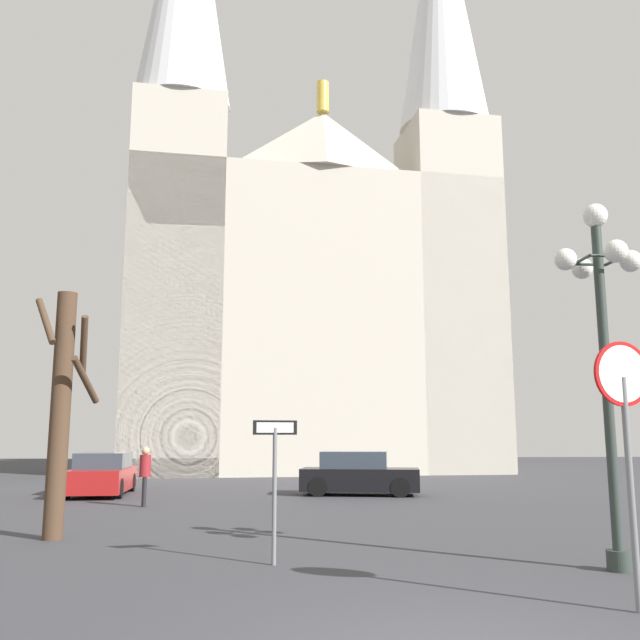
# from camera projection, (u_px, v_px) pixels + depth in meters

# --- Properties ---
(cathedral) EXTENTS (21.53, 12.60, 38.90)m
(cathedral) POSITION_uv_depth(u_px,v_px,m) (312.00, 256.00, 40.65)
(cathedral) COLOR #BCB5A5
(cathedral) RESTS_ON ground
(stop_sign) EXTENTS (0.78, 0.19, 3.11)m
(stop_sign) POSITION_uv_depth(u_px,v_px,m) (626.00, 419.00, 8.15)
(stop_sign) COLOR slate
(stop_sign) RESTS_ON ground
(one_way_arrow_sign) EXTENTS (0.71, 0.16, 2.23)m
(one_way_arrow_sign) POSITION_uv_depth(u_px,v_px,m) (275.00, 471.00, 10.92)
(one_way_arrow_sign) COLOR slate
(one_way_arrow_sign) RESTS_ON ground
(street_lamp) EXTENTS (1.45, 1.45, 5.70)m
(street_lamp) POSITION_uv_depth(u_px,v_px,m) (602.00, 322.00, 10.83)
(street_lamp) COLOR #2D3833
(street_lamp) RESTS_ON ground
(bare_tree) EXTENTS (1.35, 1.18, 4.90)m
(bare_tree) POSITION_uv_depth(u_px,v_px,m) (61.00, 407.00, 13.76)
(bare_tree) COLOR #473323
(bare_tree) RESTS_ON ground
(parked_car_near_red) EXTENTS (1.96, 4.51, 1.43)m
(parked_car_near_red) POSITION_uv_depth(u_px,v_px,m) (102.00, 475.00, 23.68)
(parked_car_near_red) COLOR maroon
(parked_car_near_red) RESTS_ON ground
(parked_car_far_black) EXTENTS (4.28, 2.51, 1.47)m
(parked_car_far_black) POSITION_uv_depth(u_px,v_px,m) (359.00, 475.00, 23.61)
(parked_car_far_black) COLOR black
(parked_car_far_black) RESTS_ON ground
(pedestrian_walking) EXTENTS (0.32, 0.32, 1.68)m
(pedestrian_walking) POSITION_uv_depth(u_px,v_px,m) (145.00, 470.00, 19.80)
(pedestrian_walking) COLOR black
(pedestrian_walking) RESTS_ON ground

